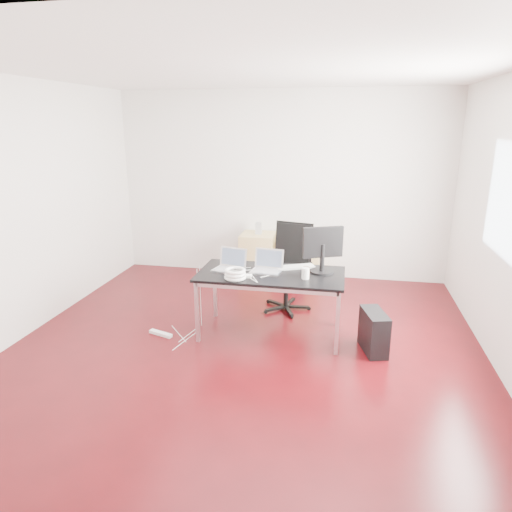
% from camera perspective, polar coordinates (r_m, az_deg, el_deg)
% --- Properties ---
extents(room_shell, '(5.00, 5.00, 5.00)m').
position_cam_1_polar(room_shell, '(4.57, -0.87, 4.74)').
color(room_shell, '#38060A').
rests_on(room_shell, ground).
extents(desk, '(1.60, 0.80, 0.73)m').
position_cam_1_polar(desk, '(5.04, 1.88, -2.71)').
color(desk, black).
rests_on(desk, ground).
extents(office_chair, '(0.57, 0.60, 1.08)m').
position_cam_1_polar(office_chair, '(5.82, 4.14, -0.84)').
color(office_chair, black).
rests_on(office_chair, ground).
extents(filing_cabinet_left, '(0.50, 0.50, 0.70)m').
position_cam_1_polar(filing_cabinet_left, '(7.01, 0.24, 0.01)').
color(filing_cabinet_left, tan).
rests_on(filing_cabinet_left, ground).
extents(filing_cabinet_right, '(0.50, 0.50, 0.70)m').
position_cam_1_polar(filing_cabinet_right, '(6.92, 5.79, -0.30)').
color(filing_cabinet_right, tan).
rests_on(filing_cabinet_right, ground).
extents(pc_tower, '(0.31, 0.49, 0.44)m').
position_cam_1_polar(pc_tower, '(4.99, 14.50, -9.14)').
color(pc_tower, black).
rests_on(pc_tower, ground).
extents(wastebasket, '(0.31, 0.31, 0.28)m').
position_cam_1_polar(wastebasket, '(6.70, 5.05, -2.73)').
color(wastebasket, black).
rests_on(wastebasket, ground).
extents(power_strip, '(0.30, 0.15, 0.04)m').
position_cam_1_polar(power_strip, '(5.37, -11.82, -9.47)').
color(power_strip, white).
rests_on(power_strip, ground).
extents(laptop_left, '(0.38, 0.32, 0.23)m').
position_cam_1_polar(laptop_left, '(5.14, -3.24, -1.09)').
color(laptop_left, silver).
rests_on(laptop_left, desk).
extents(laptop_right, '(0.36, 0.29, 0.23)m').
position_cam_1_polar(laptop_right, '(5.08, 1.41, -1.27)').
color(laptop_right, silver).
rests_on(laptop_right, desk).
extents(monitor, '(0.43, 0.26, 0.51)m').
position_cam_1_polar(monitor, '(5.03, 8.34, 1.10)').
color(monitor, black).
rests_on(monitor, desk).
extents(keyboard, '(0.46, 0.31, 0.02)m').
position_cam_1_polar(keyboard, '(5.21, 4.91, -1.37)').
color(keyboard, white).
rests_on(keyboard, desk).
extents(cup_white, '(0.10, 0.10, 0.12)m').
position_cam_1_polar(cup_white, '(4.85, 6.19, -2.17)').
color(cup_white, white).
rests_on(cup_white, desk).
extents(cup_brown, '(0.10, 0.10, 0.10)m').
position_cam_1_polar(cup_brown, '(4.94, 6.27, -1.96)').
color(cup_brown, '#542E1D').
rests_on(cup_brown, desk).
extents(cable_coil, '(0.24, 0.24, 0.11)m').
position_cam_1_polar(cable_coil, '(4.83, -2.62, -2.26)').
color(cable_coil, white).
rests_on(cable_coil, desk).
extents(power_adapter, '(0.07, 0.07, 0.03)m').
position_cam_1_polar(power_adapter, '(4.88, -0.98, -2.52)').
color(power_adapter, white).
rests_on(power_adapter, desk).
extents(speaker, '(0.09, 0.08, 0.18)m').
position_cam_1_polar(speaker, '(6.89, 0.34, 3.50)').
color(speaker, '#9E9E9E').
rests_on(speaker, filing_cabinet_left).
extents(navy_garment, '(0.33, 0.28, 0.09)m').
position_cam_1_polar(navy_garment, '(6.81, 6.12, 2.87)').
color(navy_garment, black).
rests_on(navy_garment, filing_cabinet_right).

